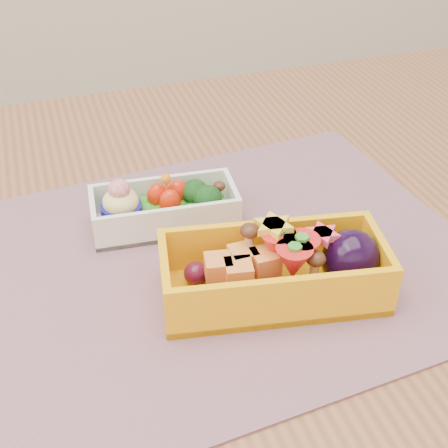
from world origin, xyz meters
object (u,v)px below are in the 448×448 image
object	(u,v)px
table	(223,315)
bento_yellow	(279,270)
placemat	(218,261)
bento_white	(164,208)

from	to	relation	value
table	bento_yellow	xyz separation A→B (m)	(0.02, -0.09, 0.13)
table	bento_yellow	distance (m)	0.16
placemat	bento_yellow	distance (m)	0.08
bento_white	bento_yellow	xyz separation A→B (m)	(0.07, -0.13, 0.01)
table	placemat	world-z (taller)	placemat
table	placemat	bearing A→B (deg)	-117.79
table	bento_yellow	bearing A→B (deg)	-75.33
table	bento_white	xyz separation A→B (m)	(-0.05, 0.05, 0.12)
bento_white	table	bearing A→B (deg)	-40.19
bento_yellow	table	bearing A→B (deg)	114.58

